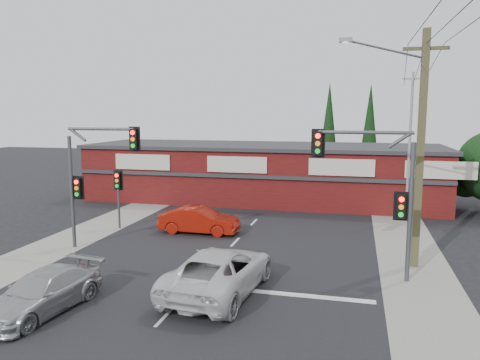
% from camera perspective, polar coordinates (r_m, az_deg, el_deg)
% --- Properties ---
extents(ground, '(120.00, 120.00, 0.00)m').
position_cam_1_polar(ground, '(19.88, -4.13, -11.23)').
color(ground, black).
rests_on(ground, ground).
extents(road_strip, '(14.00, 70.00, 0.01)m').
position_cam_1_polar(road_strip, '(24.46, -0.47, -7.46)').
color(road_strip, black).
rests_on(road_strip, ground).
extents(verge_left, '(3.00, 70.00, 0.02)m').
position_cam_1_polar(verge_left, '(27.75, -17.82, -5.95)').
color(verge_left, gray).
rests_on(verge_left, ground).
extents(verge_right, '(3.00, 70.00, 0.02)m').
position_cam_1_polar(verge_right, '(23.89, 19.92, -8.33)').
color(verge_right, gray).
rests_on(verge_right, ground).
extents(stop_line, '(6.50, 0.35, 0.01)m').
position_cam_1_polar(stop_line, '(17.75, 5.42, -13.64)').
color(stop_line, silver).
rests_on(stop_line, ground).
extents(white_suv, '(3.32, 6.19, 1.65)m').
position_cam_1_polar(white_suv, '(17.58, -2.51, -11.01)').
color(white_suv, silver).
rests_on(white_suv, ground).
extents(silver_suv, '(2.48, 4.84, 1.34)m').
position_cam_1_polar(silver_suv, '(17.35, -22.95, -12.49)').
color(silver_suv, '#ABAFB1').
rests_on(silver_suv, ground).
extents(red_sedan, '(4.42, 1.56, 1.45)m').
position_cam_1_polar(red_sedan, '(26.02, -5.00, -4.89)').
color(red_sedan, '#951509').
rests_on(red_sedan, ground).
extents(lane_dashes, '(0.12, 51.70, 0.01)m').
position_cam_1_polar(lane_dashes, '(26.38, 0.65, -6.27)').
color(lane_dashes, silver).
rests_on(lane_dashes, ground).
extents(shop_building, '(27.30, 8.40, 4.22)m').
position_cam_1_polar(shop_building, '(35.74, 2.77, 1.01)').
color(shop_building, '#4C0F0F').
rests_on(shop_building, ground).
extents(conifer_near, '(1.80, 1.80, 9.25)m').
position_cam_1_polar(conifer_near, '(41.89, 10.78, 6.52)').
color(conifer_near, '#2D2116').
rests_on(conifer_near, ground).
extents(conifer_far, '(1.80, 1.80, 9.25)m').
position_cam_1_polar(conifer_far, '(43.83, 15.53, 6.44)').
color(conifer_far, '#2D2116').
rests_on(conifer_far, ground).
extents(traffic_mast_left, '(3.77, 0.27, 5.97)m').
position_cam_1_polar(traffic_mast_left, '(23.47, -17.76, 1.26)').
color(traffic_mast_left, '#47494C').
rests_on(traffic_mast_left, ground).
extents(traffic_mast_right, '(3.96, 0.27, 5.97)m').
position_cam_1_polar(traffic_mast_right, '(19.02, 16.80, -0.19)').
color(traffic_mast_right, '#47494C').
rests_on(traffic_mast_right, ground).
extents(pedestal_signal, '(0.55, 0.27, 3.38)m').
position_cam_1_polar(pedestal_signal, '(27.49, -14.63, -0.85)').
color(pedestal_signal, '#47494C').
rests_on(pedestal_signal, ground).
extents(utility_pole, '(4.38, 0.59, 10.00)m').
position_cam_1_polar(utility_pole, '(20.98, 20.82, 4.36)').
color(utility_pole, brown).
rests_on(utility_pole, ground).
extents(steel_pole, '(1.20, 0.16, 9.00)m').
position_cam_1_polar(steel_pole, '(30.03, 19.96, 4.08)').
color(steel_pole, gray).
rests_on(steel_pole, ground).
extents(power_lines, '(2.01, 29.00, 1.22)m').
position_cam_1_polar(power_lines, '(15.74, 24.34, 16.38)').
color(power_lines, black).
rests_on(power_lines, ground).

